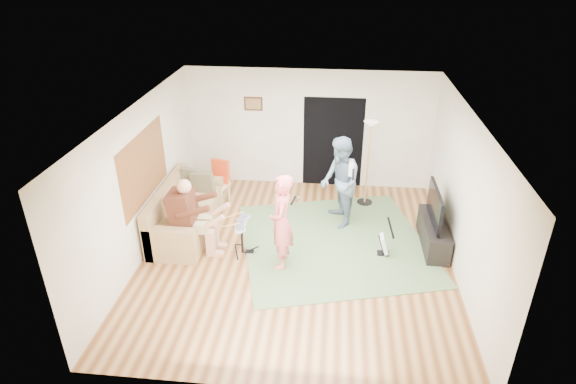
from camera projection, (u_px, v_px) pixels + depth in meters
The scene contains 19 objects.
floor at pixel (297, 255), 8.77m from camera, with size 6.00×6.00×0.00m, color brown.
walls at pixel (297, 189), 8.15m from camera, with size 5.50×6.00×2.70m, color silver, non-canonical shape.
ceiling at pixel (298, 113), 7.53m from camera, with size 6.00×6.00×0.00m, color white.
window_blinds at pixel (144, 167), 8.49m from camera, with size 2.05×2.05×0.00m, color brown.
doorway at pixel (333, 143), 10.88m from camera, with size 2.10×2.10×0.00m, color black.
picture_frame at pixel (253, 104), 10.66m from camera, with size 0.42×0.03×0.32m, color #3F2314.
area_rug at pixel (334, 242), 9.13m from camera, with size 3.36×3.33×0.02m, color #516F43.
sofa at pixel (183, 216), 9.41m from camera, with size 0.95×2.31×0.93m.
drummer at pixel (194, 224), 8.68m from camera, with size 0.93×0.52×1.43m.
drum_kit at pixel (242, 239), 8.72m from camera, with size 0.36×0.65×0.67m.
singer at pixel (281, 222), 8.13m from camera, with size 0.63×0.41×1.73m, color #E36366.
microphone at pixel (293, 201), 7.92m from camera, with size 0.06×0.06×0.24m, color black, non-canonical shape.
guitarist at pixel (340, 183), 9.36m from camera, with size 0.89×0.69×1.83m, color slate.
guitar_held at pixel (351, 168), 9.19m from camera, with size 0.12×0.60×0.26m, color white, non-canonical shape.
guitar_spare at pixel (384, 244), 8.69m from camera, with size 0.28×0.25×0.79m.
torchiere_lamp at pixel (369, 149), 9.95m from camera, with size 0.33×0.33×1.87m.
dining_chair at pixel (218, 189), 10.36m from camera, with size 0.51×0.53×0.98m.
tv_cabinet at pixel (433, 234), 8.95m from camera, with size 0.40×1.40×0.50m, color black.
television at pixel (435, 206), 8.68m from camera, with size 0.06×1.17×0.62m, color black.
Camera 1 is at (0.60, -7.24, 5.05)m, focal length 30.00 mm.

